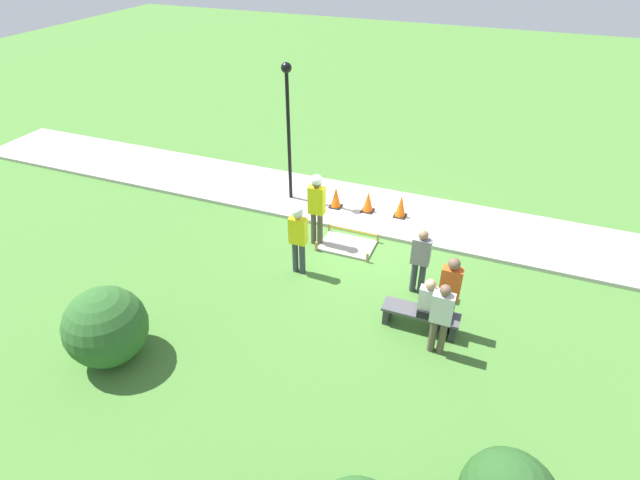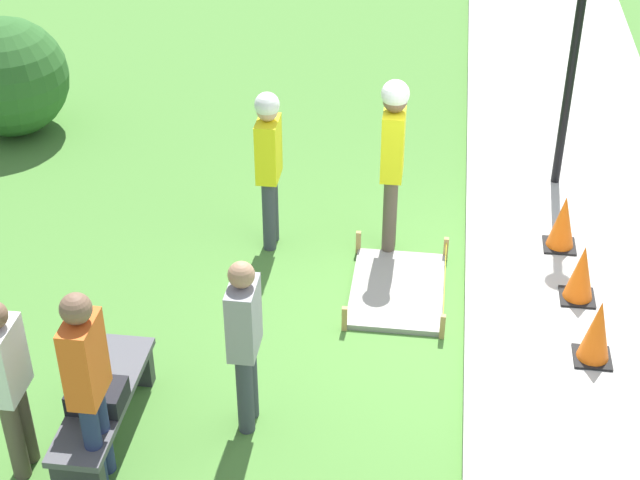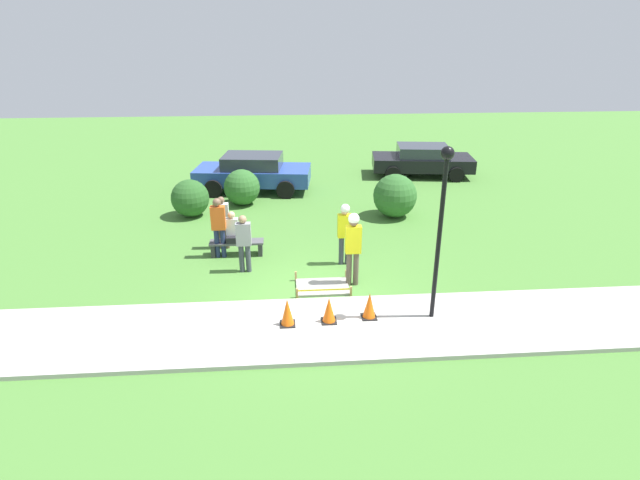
% 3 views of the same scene
% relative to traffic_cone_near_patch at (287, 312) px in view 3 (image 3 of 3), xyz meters
% --- Properties ---
extents(ground_plane, '(60.00, 60.00, 0.00)m').
position_rel_traffic_cone_near_patch_xyz_m(ground_plane, '(0.62, 1.15, -0.41)').
color(ground_plane, '#477A33').
extents(sidewalk, '(28.00, 2.57, 0.10)m').
position_rel_traffic_cone_near_patch_xyz_m(sidewalk, '(0.62, -0.14, -0.36)').
color(sidewalk, '#ADAAA3').
rests_on(sidewalk, ground_plane).
extents(wet_concrete_patch, '(1.39, 0.98, 0.26)m').
position_rel_traffic_cone_near_patch_xyz_m(wet_concrete_patch, '(0.92, 1.82, -0.38)').
color(wet_concrete_patch, gray).
rests_on(wet_concrete_patch, ground_plane).
extents(traffic_cone_near_patch, '(0.34, 0.34, 0.64)m').
position_rel_traffic_cone_near_patch_xyz_m(traffic_cone_near_patch, '(0.00, 0.00, 0.00)').
color(traffic_cone_near_patch, black).
rests_on(traffic_cone_near_patch, sidewalk).
extents(traffic_cone_far_patch, '(0.34, 0.34, 0.61)m').
position_rel_traffic_cone_near_patch_xyz_m(traffic_cone_far_patch, '(0.92, 0.05, -0.01)').
color(traffic_cone_far_patch, black).
rests_on(traffic_cone_far_patch, sidewalk).
extents(traffic_cone_sidewalk_edge, '(0.34, 0.34, 0.61)m').
position_rel_traffic_cone_near_patch_xyz_m(traffic_cone_sidewalk_edge, '(1.84, 0.16, -0.01)').
color(traffic_cone_sidewalk_edge, black).
rests_on(traffic_cone_sidewalk_edge, sidewalk).
extents(park_bench, '(1.56, 0.44, 0.44)m').
position_rel_traffic_cone_near_patch_xyz_m(park_bench, '(-1.42, 4.09, -0.11)').
color(park_bench, '#2D2D33').
rests_on(park_bench, ground_plane).
extents(person_seated_on_bench, '(0.36, 0.44, 0.89)m').
position_rel_traffic_cone_near_patch_xyz_m(person_seated_on_bench, '(-1.53, 4.14, 0.38)').
color(person_seated_on_bench, black).
rests_on(person_seated_on_bench, park_bench).
extents(worker_supervisor, '(0.40, 0.26, 1.78)m').
position_rel_traffic_cone_near_patch_xyz_m(worker_supervisor, '(1.65, 3.24, 0.65)').
color(worker_supervisor, '#383D47').
rests_on(worker_supervisor, ground_plane).
extents(worker_assistant, '(0.40, 0.28, 1.96)m').
position_rel_traffic_cone_near_patch_xyz_m(worker_assistant, '(1.71, 1.97, 0.79)').
color(worker_assistant, brown).
rests_on(worker_assistant, ground_plane).
extents(bystander_in_orange_shirt, '(0.40, 0.24, 1.80)m').
position_rel_traffic_cone_near_patch_xyz_m(bystander_in_orange_shirt, '(-1.88, 3.98, 0.61)').
color(bystander_in_orange_shirt, navy).
rests_on(bystander_in_orange_shirt, ground_plane).
extents(bystander_in_gray_shirt, '(0.40, 0.22, 1.63)m').
position_rel_traffic_cone_near_patch_xyz_m(bystander_in_gray_shirt, '(-1.85, 4.63, 0.51)').
color(bystander_in_gray_shirt, brown).
rests_on(bystander_in_gray_shirt, ground_plane).
extents(bystander_in_white_shirt, '(0.40, 0.22, 1.63)m').
position_rel_traffic_cone_near_patch_xyz_m(bystander_in_white_shirt, '(-1.11, 2.95, 0.51)').
color(bystander_in_white_shirt, '#383D47').
rests_on(bystander_in_white_shirt, ground_plane).
extents(lamppost_near, '(0.28, 0.28, 3.89)m').
position_rel_traffic_cone_near_patch_xyz_m(lamppost_near, '(3.28, 0.11, 2.23)').
color(lamppost_near, black).
rests_on(lamppost_near, sidewalk).
extents(parked_car_black, '(4.66, 2.60, 1.39)m').
position_rel_traffic_cone_near_patch_xyz_m(parked_car_black, '(6.32, 12.39, 0.32)').
color(parked_car_black, black).
rests_on(parked_car_black, ground_plane).
extents(parked_car_blue, '(4.84, 2.61, 1.50)m').
position_rel_traffic_cone_near_patch_xyz_m(parked_car_blue, '(-1.23, 10.60, 0.38)').
color(parked_car_blue, '#28479E').
rests_on(parked_car_blue, ground_plane).
extents(shrub_rounded_near, '(1.35, 1.35, 1.35)m').
position_rel_traffic_cone_near_patch_xyz_m(shrub_rounded_near, '(-1.57, 8.80, 0.26)').
color(shrub_rounded_near, '#2D6028').
rests_on(shrub_rounded_near, ground_plane).
extents(shrub_rounded_mid, '(1.33, 1.33, 1.33)m').
position_rel_traffic_cone_near_patch_xyz_m(shrub_rounded_mid, '(-3.31, 7.63, 0.25)').
color(shrub_rounded_mid, '#285623').
rests_on(shrub_rounded_mid, ground_plane).
extents(shrub_rounded_far, '(1.53, 1.53, 1.53)m').
position_rel_traffic_cone_near_patch_xyz_m(shrub_rounded_far, '(3.90, 7.03, 0.35)').
color(shrub_rounded_far, '#2D6028').
rests_on(shrub_rounded_far, ground_plane).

